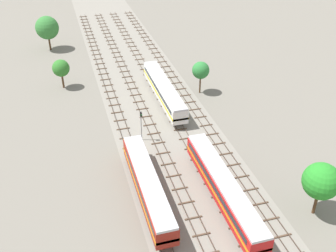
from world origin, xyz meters
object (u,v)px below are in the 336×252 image
at_px(passenger_coach_centre_left_mid, 164,90).
at_px(signal_post_near, 141,122).
at_px(diesel_railcar_far_left_near, 148,185).
at_px(passenger_coach_centre_left_nearest, 223,187).

distance_m(passenger_coach_centre_left_mid, signal_post_near, 14.18).
distance_m(diesel_railcar_far_left_near, passenger_coach_centre_left_mid, 28.34).
height_order(diesel_railcar_far_left_near, signal_post_near, signal_post_near).
bearing_deg(diesel_railcar_far_left_near, passenger_coach_centre_left_nearest, -18.64).
xyz_separation_m(passenger_coach_centre_left_mid, signal_post_near, (-7.29, -12.13, 0.94)).
relative_size(diesel_railcar_far_left_near, passenger_coach_centre_left_mid, 0.93).
bearing_deg(signal_post_near, diesel_railcar_far_left_near, -99.51).
bearing_deg(passenger_coach_centre_left_nearest, signal_post_near, 112.28).
bearing_deg(passenger_coach_centre_left_mid, diesel_railcar_far_left_near, -110.04).
bearing_deg(passenger_coach_centre_left_nearest, passenger_coach_centre_left_mid, 90.00).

